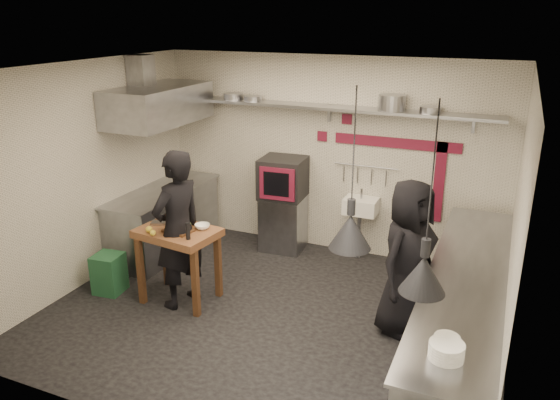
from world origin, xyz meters
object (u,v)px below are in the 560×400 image
at_px(oven_stand, 283,223).
at_px(chef_right, 407,258).
at_px(combi_oven, 283,178).
at_px(chef_left, 178,230).
at_px(prep_table, 180,265).
at_px(green_bin, 109,273).

height_order(oven_stand, chef_right, chef_right).
distance_m(combi_oven, chef_left, 2.05).
xyz_separation_m(prep_table, chef_left, (0.06, -0.07, 0.49)).
bearing_deg(chef_right, chef_left, 121.26).
bearing_deg(chef_right, oven_stand, 74.97).
bearing_deg(prep_table, combi_oven, 81.51).
bearing_deg(green_bin, chef_left, 6.97).
xyz_separation_m(oven_stand, chef_left, (-0.49, -1.97, 0.55)).
distance_m(prep_table, chef_right, 2.68).
distance_m(oven_stand, green_bin, 2.57).
height_order(chef_left, chef_right, chef_left).
relative_size(combi_oven, chef_right, 0.36).
xyz_separation_m(green_bin, chef_left, (0.99, 0.12, 0.70)).
relative_size(prep_table, chef_left, 0.48).
bearing_deg(green_bin, chef_right, 9.41).
bearing_deg(green_bin, oven_stand, 54.77).
xyz_separation_m(combi_oven, chef_right, (2.08, -1.52, -0.22)).
distance_m(oven_stand, prep_table, 1.98).
bearing_deg(prep_table, oven_stand, 81.10).
relative_size(green_bin, prep_table, 0.54).
relative_size(combi_oven, green_bin, 1.24).
height_order(green_bin, prep_table, prep_table).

